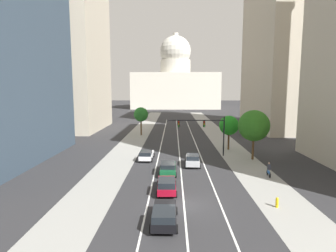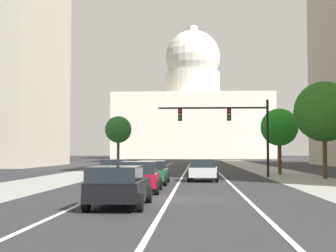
{
  "view_description": "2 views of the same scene",
  "coord_description": "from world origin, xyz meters",
  "views": [
    {
      "loc": [
        -0.95,
        -23.38,
        10.15
      ],
      "look_at": [
        -1.64,
        11.08,
        5.61
      ],
      "focal_mm": 29.61,
      "sensor_mm": 36.0,
      "label": 1
    },
    {
      "loc": [
        1.17,
        -21.44,
        2.0
      ],
      "look_at": [
        -1.1,
        17.94,
        4.02
      ],
      "focal_mm": 53.7,
      "sensor_mm": 36.0,
      "label": 2
    }
  ],
  "objects": [
    {
      "name": "car_white",
      "position": [
        -4.86,
        15.81,
        0.75
      ],
      "size": [
        2.06,
        4.51,
        1.44
      ],
      "rotation": [
        0.0,
        0.0,
        1.55
      ],
      "color": "silver",
      "rests_on": "ground"
    },
    {
      "name": "lane_stripe_right",
      "position": [
        3.24,
        25.0,
        0.01
      ],
      "size": [
        0.16,
        90.0,
        0.01
      ],
      "primitive_type": "cube",
      "color": "white",
      "rests_on": "ground"
    },
    {
      "name": "sidewalk_right",
      "position": [
        8.95,
        35.0,
        0.01
      ],
      "size": [
        4.95,
        130.0,
        0.01
      ],
      "primitive_type": "cube",
      "color": "gray",
      "rests_on": "ground"
    },
    {
      "name": "ground_plane",
      "position": [
        0.0,
        40.0,
        0.0
      ],
      "size": [
        400.0,
        400.0,
        0.0
      ],
      "primitive_type": "plane",
      "color": "#2B2B2D"
    },
    {
      "name": "traffic_signal_mast",
      "position": [
        3.88,
        18.65,
        4.37
      ],
      "size": [
        8.79,
        0.39,
        6.13
      ],
      "color": "black",
      "rests_on": "ground"
    },
    {
      "name": "lane_stripe_left",
      "position": [
        -3.24,
        25.0,
        0.01
      ],
      "size": [
        0.16,
        90.0,
        0.01
      ],
      "primitive_type": "cube",
      "color": "white",
      "rests_on": "ground"
    },
    {
      "name": "street_tree_near_left",
      "position": [
        -8.21,
        37.98,
        4.63
      ],
      "size": [
        3.2,
        3.2,
        6.26
      ],
      "color": "#51381E",
      "rests_on": "ground"
    },
    {
      "name": "car_black",
      "position": [
        -1.62,
        -3.62,
        0.79
      ],
      "size": [
        2.03,
        4.43,
        1.5
      ],
      "rotation": [
        0.0,
        0.0,
        1.57
      ],
      "color": "black",
      "rests_on": "ground"
    },
    {
      "name": "car_green",
      "position": [
        -1.62,
        9.19,
        0.77
      ],
      "size": [
        2.08,
        4.55,
        1.45
      ],
      "rotation": [
        0.0,
        0.0,
        1.58
      ],
      "color": "#14512D",
      "rests_on": "ground"
    },
    {
      "name": "lane_stripe_center",
      "position": [
        0.0,
        25.0,
        0.01
      ],
      "size": [
        0.16,
        90.0,
        0.01
      ],
      "primitive_type": "cube",
      "color": "white",
      "rests_on": "ground"
    },
    {
      "name": "car_silver",
      "position": [
        1.62,
        12.91,
        0.79
      ],
      "size": [
        2.18,
        4.12,
        1.5
      ],
      "rotation": [
        0.0,
        0.0,
        1.52
      ],
      "color": "#B2B5BA",
      "rests_on": "ground"
    },
    {
      "name": "sidewalk_left",
      "position": [
        -8.95,
        35.0,
        0.01
      ],
      "size": [
        4.95,
        130.0,
        0.01
      ],
      "primitive_type": "cube",
      "color": "gray",
      "rests_on": "ground"
    },
    {
      "name": "street_tree_far_right",
      "position": [
        10.65,
        16.43,
        4.98
      ],
      "size": [
        4.5,
        4.5,
        7.25
      ],
      "color": "#51381E",
      "rests_on": "ground"
    },
    {
      "name": "car_crimson",
      "position": [
        -1.61,
        3.0,
        0.79
      ],
      "size": [
        2.07,
        4.45,
        1.53
      ],
      "rotation": [
        0.0,
        0.0,
        1.59
      ],
      "color": "maroon",
      "rests_on": "ground"
    },
    {
      "name": "street_tree_mid_right",
      "position": [
        8.42,
        23.15,
        4.14
      ],
      "size": [
        3.3,
        3.3,
        5.81
      ],
      "color": "#51381E",
      "rests_on": "ground"
    },
    {
      "name": "capitol_building",
      "position": [
        0.0,
        129.34,
        14.11
      ],
      "size": [
        46.42,
        22.22,
        40.05
      ],
      "color": "beige",
      "rests_on": "ground"
    }
  ]
}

